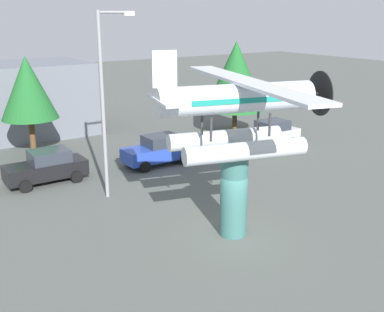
% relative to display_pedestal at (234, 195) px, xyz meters
% --- Properties ---
extents(ground_plane, '(140.00, 140.00, 0.00)m').
position_rel_display_pedestal_xyz_m(ground_plane, '(0.00, 0.00, -1.74)').
color(ground_plane, '#515651').
extents(display_pedestal, '(1.10, 1.10, 3.47)m').
position_rel_display_pedestal_xyz_m(display_pedestal, '(0.00, 0.00, 0.00)').
color(display_pedestal, '#386B66').
rests_on(display_pedestal, ground).
extents(floatplane_monument, '(7.19, 10.32, 4.00)m').
position_rel_display_pedestal_xyz_m(floatplane_monument, '(0.13, -0.03, 3.41)').
color(floatplane_monument, silver).
rests_on(floatplane_monument, display_pedestal).
extents(car_mid_black, '(4.20, 2.02, 1.76)m').
position_rel_display_pedestal_xyz_m(car_mid_black, '(-4.30, 10.46, -0.86)').
color(car_mid_black, black).
rests_on(car_mid_black, ground).
extents(car_far_blue, '(4.20, 2.02, 1.76)m').
position_rel_display_pedestal_xyz_m(car_far_blue, '(2.27, 9.93, -0.86)').
color(car_far_blue, '#2847B7').
rests_on(car_far_blue, ground).
extents(car_distant_silver, '(4.20, 2.02, 1.76)m').
position_rel_display_pedestal_xyz_m(car_distant_silver, '(10.58, 9.22, -0.86)').
color(car_distant_silver, silver).
rests_on(car_distant_silver, ground).
extents(streetlight_primary, '(1.84, 0.28, 8.85)m').
position_rel_display_pedestal_xyz_m(streetlight_primary, '(-2.32, 6.77, 3.34)').
color(streetlight_primary, gray).
rests_on(streetlight_primary, ground).
extents(storefront_building, '(11.17, 6.77, 5.25)m').
position_rel_display_pedestal_xyz_m(storefront_building, '(-3.18, 22.00, 0.89)').
color(storefront_building, slate).
rests_on(storefront_building, ground).
extents(tree_east, '(3.44, 3.44, 6.29)m').
position_rel_display_pedestal_xyz_m(tree_east, '(-3.51, 15.60, 2.62)').
color(tree_east, brown).
rests_on(tree_east, ground).
extents(tree_center_back, '(4.49, 4.49, 6.82)m').
position_rel_display_pedestal_xyz_m(tree_center_back, '(10.85, 13.42, 2.58)').
color(tree_center_back, brown).
rests_on(tree_center_back, ground).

